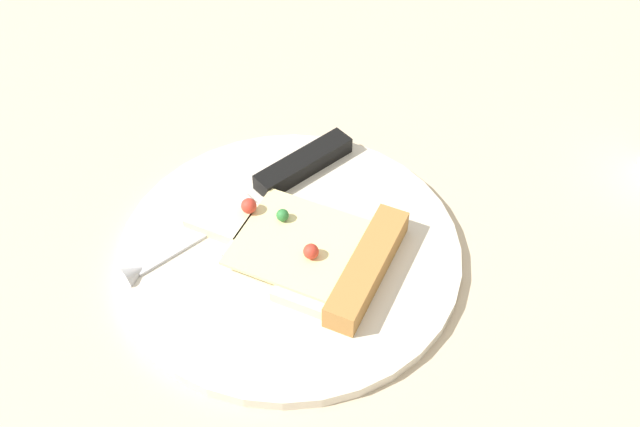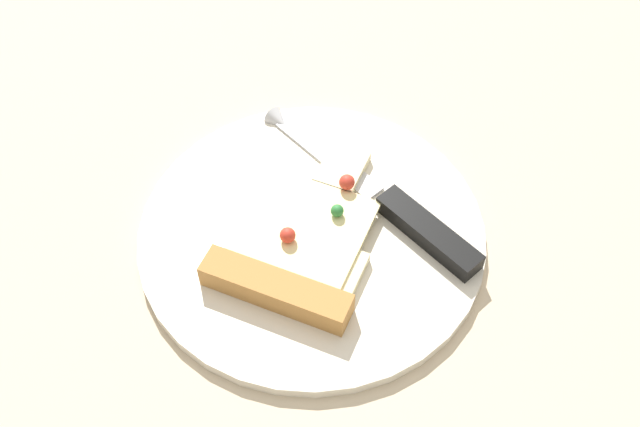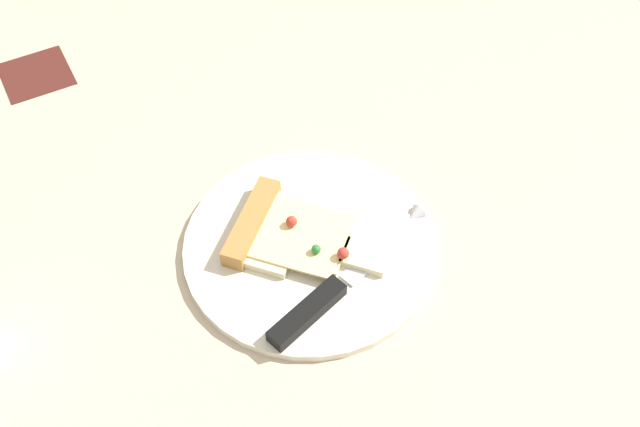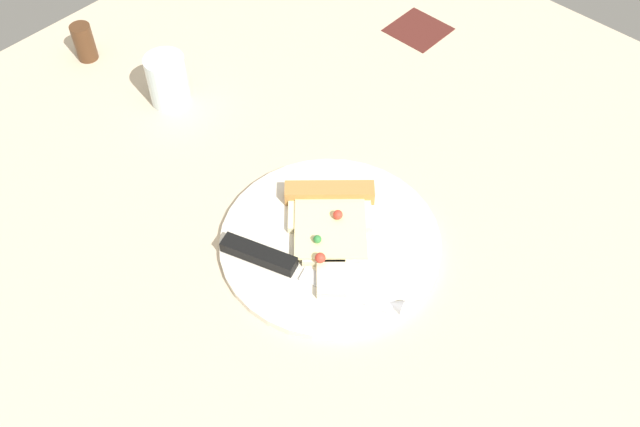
{
  "view_description": "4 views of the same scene",
  "coord_description": "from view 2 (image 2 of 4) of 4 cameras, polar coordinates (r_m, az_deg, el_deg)",
  "views": [
    {
      "loc": [
        -41.53,
        11.18,
        49.97
      ],
      "look_at": [
        -0.02,
        -5.68,
        1.72
      ],
      "focal_mm": 43.18,
      "sensor_mm": 36.0,
      "label": 1
    },
    {
      "loc": [
        -16.64,
        -36.54,
        52.24
      ],
      "look_at": [
        -1.17,
        -1.49,
        2.13
      ],
      "focal_mm": 43.05,
      "sensor_mm": 36.0,
      "label": 2
    },
    {
      "loc": [
        45.91,
        -25.88,
        73.93
      ],
      "look_at": [
        -4.04,
        0.29,
        3.14
      ],
      "focal_mm": 44.91,
      "sensor_mm": 36.0,
      "label": 3
    },
    {
      "loc": [
        40.46,
        35.75,
        75.7
      ],
      "look_at": [
        -3.46,
        -5.08,
        2.58
      ],
      "focal_mm": 40.81,
      "sensor_mm": 36.0,
      "label": 4
    }
  ],
  "objects": [
    {
      "name": "pizza_slice",
      "position": [
        0.61,
        -1.55,
        -2.58
      ],
      "size": [
        18.0,
        17.62,
        2.64
      ],
      "rotation": [
        0.0,
        0.0,
        5.47
      ],
      "color": "beige",
      "rests_on": "plate"
    },
    {
      "name": "ground_plane",
      "position": [
        0.67,
        0.41,
        -0.61
      ],
      "size": [
        137.51,
        137.51,
        3.0
      ],
      "color": "#C6B293",
      "rests_on": "ground"
    },
    {
      "name": "knife",
      "position": [
        0.65,
        5.08,
        0.92
      ],
      "size": [
        9.64,
        23.42,
        2.45
      ],
      "rotation": [
        0.0,
        0.0,
        6.61
      ],
      "color": "silver",
      "rests_on": "plate"
    },
    {
      "name": "plate",
      "position": [
        0.64,
        -0.61,
        -1.51
      ],
      "size": [
        28.73,
        28.73,
        1.04
      ],
      "primitive_type": "cylinder",
      "color": "silver",
      "rests_on": "ground_plane"
    }
  ]
}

